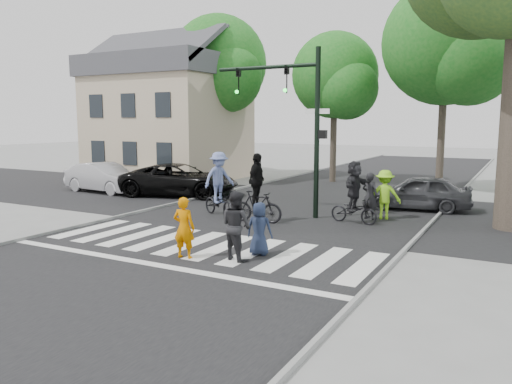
# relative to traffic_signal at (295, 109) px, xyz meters

# --- Properties ---
(ground) EXTENTS (120.00, 120.00, 0.00)m
(ground) POSITION_rel_traffic_signal_xyz_m (-0.35, -6.20, -3.90)
(ground) COLOR gray
(ground) RESTS_ON ground
(road_stem) EXTENTS (10.00, 70.00, 0.01)m
(road_stem) POSITION_rel_traffic_signal_xyz_m (-0.35, -1.20, -3.90)
(road_stem) COLOR black
(road_stem) RESTS_ON ground
(road_cross) EXTENTS (70.00, 10.00, 0.01)m
(road_cross) POSITION_rel_traffic_signal_xyz_m (-0.35, 1.80, -3.89)
(road_cross) COLOR black
(road_cross) RESTS_ON ground
(curb_left) EXTENTS (0.10, 70.00, 0.10)m
(curb_left) POSITION_rel_traffic_signal_xyz_m (-5.40, -1.20, -3.85)
(curb_left) COLOR gray
(curb_left) RESTS_ON ground
(curb_right) EXTENTS (0.10, 70.00, 0.10)m
(curb_right) POSITION_rel_traffic_signal_xyz_m (4.70, -1.20, -3.85)
(curb_right) COLOR gray
(curb_right) RESTS_ON ground
(crosswalk) EXTENTS (10.00, 3.85, 0.01)m
(crosswalk) POSITION_rel_traffic_signal_xyz_m (-0.35, -5.54, -3.89)
(crosswalk) COLOR silver
(crosswalk) RESTS_ON ground
(traffic_signal) EXTENTS (4.45, 0.29, 6.00)m
(traffic_signal) POSITION_rel_traffic_signal_xyz_m (0.00, 0.00, 0.00)
(traffic_signal) COLOR black
(traffic_signal) RESTS_ON ground
(bg_tree_0) EXTENTS (5.46, 5.20, 8.97)m
(bg_tree_0) POSITION_rel_traffic_signal_xyz_m (-14.09, 9.80, 2.24)
(bg_tree_0) COLOR brown
(bg_tree_0) RESTS_ON ground
(bg_tree_1) EXTENTS (6.09, 5.80, 9.80)m
(bg_tree_1) POSITION_rel_traffic_signal_xyz_m (-9.06, 9.28, 2.75)
(bg_tree_1) COLOR brown
(bg_tree_1) RESTS_ON ground
(bg_tree_2) EXTENTS (5.04, 4.80, 8.40)m
(bg_tree_2) POSITION_rel_traffic_signal_xyz_m (-2.11, 10.42, 1.88)
(bg_tree_2) COLOR brown
(bg_tree_2) RESTS_ON ground
(bg_tree_3) EXTENTS (6.30, 6.00, 10.20)m
(bg_tree_3) POSITION_rel_traffic_signal_xyz_m (3.95, 9.07, 3.04)
(bg_tree_3) COLOR brown
(bg_tree_3) RESTS_ON ground
(house) EXTENTS (8.40, 8.10, 8.82)m
(house) POSITION_rel_traffic_signal_xyz_m (-11.85, 7.78, -0.10)
(house) COLOR #C8AB95
(house) RESTS_ON ground
(pedestrian_woman) EXTENTS (0.63, 0.47, 1.58)m
(pedestrian_woman) POSITION_rel_traffic_signal_xyz_m (-0.11, -6.55, -3.11)
(pedestrian_woman) COLOR #D87500
(pedestrian_woman) RESTS_ON ground
(pedestrian_child) EXTENTS (0.75, 0.57, 1.40)m
(pedestrian_child) POSITION_rel_traffic_signal_xyz_m (1.43, -5.38, -3.20)
(pedestrian_child) COLOR #1B243C
(pedestrian_child) RESTS_ON ground
(pedestrian_adult) EXTENTS (1.02, 0.90, 1.75)m
(pedestrian_adult) POSITION_rel_traffic_signal_xyz_m (1.12, -6.03, -3.02)
(pedestrian_adult) COLOR black
(pedestrian_adult) RESTS_ON ground
(cyclist_left) EXTENTS (1.96, 1.39, 2.36)m
(cyclist_left) POSITION_rel_traffic_signal_xyz_m (-2.42, -1.30, -2.88)
(cyclist_left) COLOR black
(cyclist_left) RESTS_ON ground
(cyclist_mid) EXTENTS (1.87, 1.15, 2.39)m
(cyclist_mid) POSITION_rel_traffic_signal_xyz_m (-0.64, -1.70, -2.92)
(cyclist_mid) COLOR black
(cyclist_mid) RESTS_ON ground
(cyclist_right) EXTENTS (1.75, 1.63, 2.14)m
(cyclist_right) POSITION_rel_traffic_signal_xyz_m (2.33, -0.24, -2.95)
(cyclist_right) COLOR black
(cyclist_right) RESTS_ON ground
(car_suv) EXTENTS (5.90, 3.90, 1.51)m
(car_suv) POSITION_rel_traffic_signal_xyz_m (-6.72, 2.00, -3.15)
(car_suv) COLOR black
(car_suv) RESTS_ON ground
(car_silver) EXTENTS (4.49, 1.86, 1.44)m
(car_silver) POSITION_rel_traffic_signal_xyz_m (-10.70, 1.21, -3.18)
(car_silver) COLOR silver
(car_silver) RESTS_ON ground
(car_grey) EXTENTS (4.25, 2.23, 1.38)m
(car_grey) POSITION_rel_traffic_signal_xyz_m (3.71, 3.49, -3.21)
(car_grey) COLOR #38393C
(car_grey) RESTS_ON ground
(bystander_hivis) EXTENTS (1.27, 0.93, 1.75)m
(bystander_hivis) POSITION_rel_traffic_signal_xyz_m (3.05, 0.99, -3.02)
(bystander_hivis) COLOR #91E621
(bystander_hivis) RESTS_ON ground
(bystander_dark) EXTENTS (0.70, 0.55, 1.69)m
(bystander_dark) POSITION_rel_traffic_signal_xyz_m (2.62, 0.66, -3.06)
(bystander_dark) COLOR black
(bystander_dark) RESTS_ON ground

